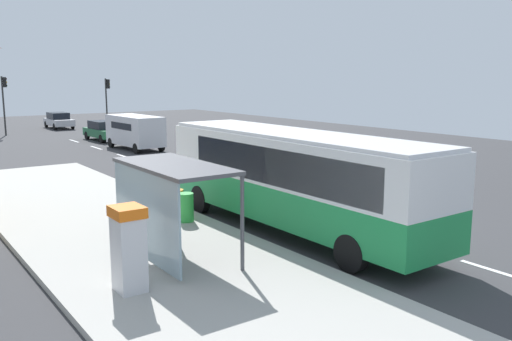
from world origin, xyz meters
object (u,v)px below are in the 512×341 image
at_px(traffic_light_near_side, 107,96).
at_px(bus_shelter, 164,187).
at_px(sedan_far, 59,120).
at_px(traffic_light_far_side, 4,96).
at_px(recycling_bin_orange, 176,203).
at_px(bus, 292,175).
at_px(recycling_bin_green, 186,207).
at_px(ticket_machine, 129,248).
at_px(recycling_bin_blue, 167,200).
at_px(sedan_near, 104,130).
at_px(white_van, 135,130).

xyz_separation_m(traffic_light_near_side, bus_shelter, (-11.92, -36.23, -1.08)).
distance_m(sedan_far, traffic_light_far_side, 7.09).
height_order(recycling_bin_orange, traffic_light_far_side, traffic_light_far_side).
bearing_deg(bus, traffic_light_near_side, 78.58).
bearing_deg(recycling_bin_green, ticket_machine, -130.28).
height_order(sedan_far, recycling_bin_green, sedan_far).
height_order(sedan_far, traffic_light_near_side, traffic_light_near_side).
height_order(ticket_machine, recycling_bin_blue, ticket_machine).
height_order(recycling_bin_green, traffic_light_near_side, traffic_light_near_side).
bearing_deg(traffic_light_far_side, bus, -87.82).
height_order(bus, sedan_near, bus).
xyz_separation_m(sedan_near, ticket_machine, (-10.32, -30.13, 0.38)).
distance_m(sedan_near, recycling_bin_green, 26.43).
height_order(white_van, ticket_machine, white_van).
xyz_separation_m(ticket_machine, bus_shelter, (1.61, 1.51, 0.93)).
xyz_separation_m(traffic_light_near_side, traffic_light_far_side, (-8.60, 0.80, 0.12)).
xyz_separation_m(bus, recycling_bin_orange, (-2.49, 3.19, -1.19)).
bearing_deg(sedan_near, traffic_light_far_side, 122.70).
xyz_separation_m(white_van, bus_shelter, (-8.61, -22.24, 0.75)).
relative_size(sedan_far, traffic_light_near_side, 0.92).
distance_m(white_van, sedan_near, 6.41).
xyz_separation_m(recycling_bin_blue, traffic_light_near_side, (9.70, 31.82, 2.52)).
bearing_deg(ticket_machine, traffic_light_far_side, 82.72).
relative_size(sedan_near, traffic_light_near_side, 0.94).
distance_m(sedan_near, bus_shelter, 29.94).
bearing_deg(white_van, bus, -100.21).
bearing_deg(recycling_bin_orange, traffic_light_near_side, 73.39).
bearing_deg(sedan_far, recycling_bin_green, -99.74).
relative_size(white_van, traffic_light_near_side, 1.11).
bearing_deg(ticket_machine, traffic_light_near_side, 70.28).
relative_size(recycling_bin_orange, traffic_light_far_side, 0.19).
bearing_deg(traffic_light_far_side, recycling_bin_blue, -91.93).
height_order(traffic_light_far_side, bus_shelter, traffic_light_far_side).
distance_m(sedan_near, traffic_light_far_side, 10.30).
height_order(white_van, recycling_bin_green, white_van).
height_order(white_van, bus_shelter, bus_shelter).
bearing_deg(white_van, traffic_light_far_side, 109.72).
xyz_separation_m(recycling_bin_green, recycling_bin_blue, (0.00, 1.40, 0.00)).
distance_m(sedan_near, sedan_far, 12.26).
relative_size(recycling_bin_orange, bus_shelter, 0.24).
bearing_deg(white_van, recycling_bin_green, -108.40).
distance_m(sedan_near, ticket_machine, 31.85).
bearing_deg(bus_shelter, recycling_bin_green, 53.62).
bearing_deg(ticket_machine, recycling_bin_blue, 57.10).
relative_size(ticket_machine, traffic_light_near_side, 0.41).
xyz_separation_m(sedan_near, recycling_bin_orange, (-6.50, -24.92, -0.14)).
height_order(white_van, traffic_light_near_side, traffic_light_near_side).
xyz_separation_m(bus, sedan_far, (4.01, 40.36, -1.05)).
height_order(bus, recycling_bin_orange, bus).
distance_m(white_van, sedan_far, 18.65).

